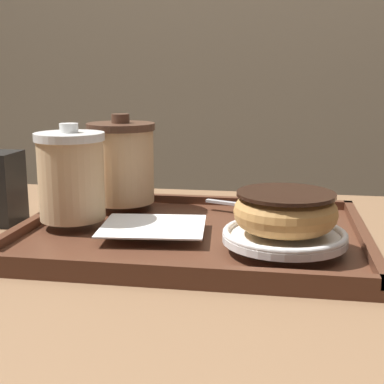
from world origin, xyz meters
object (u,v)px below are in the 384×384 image
coffee_cup_rear (122,162)px  spoon (274,207)px  donut_chocolate_glazed (285,211)px  coffee_cup_front (71,175)px

coffee_cup_rear → spoon: 0.23m
spoon → donut_chocolate_glazed: bearing=-65.0°
coffee_cup_front → coffee_cup_rear: (0.04, 0.10, 0.00)m
coffee_cup_front → coffee_cup_rear: bearing=70.9°
donut_chocolate_glazed → spoon: donut_chocolate_glazed is taller
coffee_cup_rear → spoon: coffee_cup_rear is taller
coffee_cup_front → coffee_cup_rear: coffee_cup_rear is taller
donut_chocolate_glazed → spoon: (-0.01, 0.14, -0.03)m
donut_chocolate_glazed → coffee_cup_rear: bearing=145.9°
coffee_cup_front → spoon: size_ratio=0.89×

